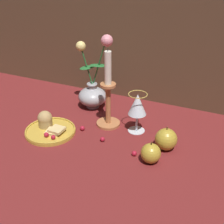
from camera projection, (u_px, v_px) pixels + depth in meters
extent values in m
plane|color=maroon|center=(99.00, 133.00, 1.18)|extent=(2.40, 2.40, 0.00)
cylinder|color=#A3A3A8|center=(93.00, 106.00, 1.37)|extent=(0.06, 0.06, 0.01)
ellipsoid|color=#A3A3A8|center=(92.00, 96.00, 1.34)|extent=(0.12, 0.12, 0.08)
cylinder|color=#A3A3A8|center=(92.00, 87.00, 1.32)|extent=(0.03, 0.03, 0.03)
torus|color=#A3A3A8|center=(92.00, 84.00, 1.32)|extent=(0.05, 0.05, 0.01)
cylinder|color=#23662D|center=(87.00, 66.00, 1.29)|extent=(0.05, 0.01, 0.16)
ellipsoid|color=#23662D|center=(87.00, 67.00, 1.29)|extent=(0.07, 0.08, 0.00)
sphere|color=#EFD67A|center=(81.00, 46.00, 1.26)|extent=(0.04, 0.04, 0.04)
cylinder|color=#23662D|center=(99.00, 63.00, 1.26)|extent=(0.07, 0.02, 0.19)
ellipsoid|color=#23662D|center=(98.00, 65.00, 1.27)|extent=(0.08, 0.06, 0.00)
sphere|color=pink|center=(107.00, 41.00, 1.21)|extent=(0.05, 0.05, 0.05)
cylinder|color=gold|center=(50.00, 132.00, 1.18)|extent=(0.19, 0.19, 0.01)
torus|color=gold|center=(50.00, 130.00, 1.18)|extent=(0.19, 0.19, 0.01)
cylinder|color=tan|center=(45.00, 122.00, 1.20)|extent=(0.05, 0.05, 0.04)
sphere|color=tan|center=(45.00, 118.00, 1.19)|extent=(0.06, 0.06, 0.06)
cube|color=#DBBC7A|center=(53.00, 132.00, 1.16)|extent=(0.06, 0.06, 0.01)
cube|color=#DBBC7A|center=(57.00, 130.00, 1.15)|extent=(0.05, 0.05, 0.01)
sphere|color=#AD192D|center=(46.00, 135.00, 1.13)|extent=(0.02, 0.02, 0.02)
sphere|color=#AD192D|center=(53.00, 137.00, 1.12)|extent=(0.02, 0.02, 0.02)
sphere|color=#AD192D|center=(58.00, 132.00, 1.15)|extent=(0.02, 0.02, 0.02)
cylinder|color=silver|center=(136.00, 130.00, 1.19)|extent=(0.06, 0.06, 0.00)
cylinder|color=silver|center=(137.00, 122.00, 1.18)|extent=(0.01, 0.01, 0.07)
cone|color=silver|center=(137.00, 104.00, 1.14)|extent=(0.07, 0.07, 0.08)
cone|color=#E5CC66|center=(137.00, 107.00, 1.15)|extent=(0.06, 0.06, 0.06)
torus|color=gold|center=(138.00, 94.00, 1.12)|extent=(0.07, 0.07, 0.00)
cylinder|color=#B77042|center=(108.00, 123.00, 1.23)|extent=(0.09, 0.09, 0.01)
cylinder|color=#B77042|center=(108.00, 105.00, 1.19)|extent=(0.02, 0.02, 0.16)
cylinder|color=#B77042|center=(108.00, 85.00, 1.15)|extent=(0.06, 0.06, 0.01)
cylinder|color=silver|center=(108.00, 68.00, 1.12)|extent=(0.03, 0.03, 0.12)
cylinder|color=black|center=(108.00, 50.00, 1.09)|extent=(0.00, 0.00, 0.01)
sphere|color=#B2932D|center=(151.00, 153.00, 1.01)|extent=(0.07, 0.07, 0.07)
cylinder|color=#4C3319|center=(151.00, 143.00, 0.99)|extent=(0.00, 0.00, 0.01)
sphere|color=#B2932D|center=(166.00, 139.00, 1.07)|extent=(0.08, 0.08, 0.08)
cylinder|color=#4C3319|center=(167.00, 128.00, 1.05)|extent=(0.00, 0.00, 0.01)
sphere|color=#AD192D|center=(102.00, 139.00, 1.13)|extent=(0.02, 0.02, 0.02)
sphere|color=#AD192D|center=(82.00, 128.00, 1.19)|extent=(0.02, 0.02, 0.02)
sphere|color=#AD192D|center=(134.00, 153.00, 1.05)|extent=(0.02, 0.02, 0.02)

